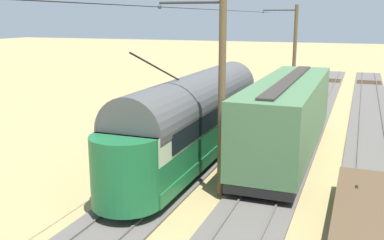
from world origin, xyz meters
The scene contains 10 objects.
ground_plane centered at (0.00, 0.00, 0.00)m, with size 220.00×220.00×0.00m, color #9E8956.
track_streetcar_siding centered at (-4.17, -0.31, 0.05)m, with size 2.80×80.00×0.18m.
track_adjacent_siding centered at (0.00, -0.31, 0.05)m, with size 2.80×80.00×0.18m.
track_third_siding centered at (4.17, -0.31, 0.05)m, with size 2.80×80.00×0.18m.
vintage_streetcar centered at (4.17, 0.92, 2.26)m, with size 2.65×16.42×5.65m.
coach_far_siding centered at (0.00, -1.22, 2.16)m, with size 2.96×13.34×3.85m.
catenary_pole_foreground centered at (1.69, -14.18, 4.12)m, with size 2.77×0.28×7.91m.
catenary_pole_mid_near centered at (1.69, 4.87, 4.12)m, with size 2.77×0.28×7.91m.
overhead_wire_run centered at (4.13, 4.16, 7.36)m, with size 2.57×42.11×0.18m.
track_end_bumper centered at (0.00, -12.64, 0.40)m, with size 1.80×0.60×0.80m, color #B2A519.
Camera 1 is at (-3.27, 20.97, 6.97)m, focal length 41.77 mm.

